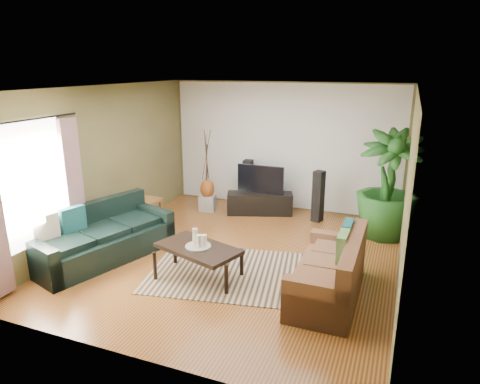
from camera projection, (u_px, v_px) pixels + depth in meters
The scene contains 27 objects.
floor at pixel (236, 256), 7.03m from camera, with size 5.50×5.50×0.00m, color #9C5B28.
ceiling at pixel (235, 88), 6.26m from camera, with size 5.50×5.50×0.00m, color white.
wall_back at pixel (284, 147), 9.10m from camera, with size 5.00×5.00×0.00m, color brown.
wall_front at pixel (130, 242), 4.19m from camera, with size 5.00×5.00×0.00m, color brown.
wall_left at pixel (104, 164), 7.52m from camera, with size 5.50×5.50×0.00m, color brown.
wall_right at pixel (407, 194), 5.77m from camera, with size 5.50×5.50×0.00m, color brown.
backwall_panel at pixel (283, 147), 9.09m from camera, with size 4.90×4.90×0.00m, color white.
window_pane at pixel (32, 184), 6.07m from camera, with size 1.80×1.80×0.00m, color white.
curtain_far at pixel (74, 188), 6.79m from camera, with size 0.08×0.35×2.20m, color gray.
curtain_rod at pixel (25, 120), 5.80m from camera, with size 0.03×0.03×1.90m, color black.
sofa_left at pixel (102, 233), 6.86m from camera, with size 2.26×0.97×0.85m, color black.
sofa_right at pixel (328, 267), 5.72m from camera, with size 1.78×0.80×0.85m, color brown.
area_rug at pixel (233, 273), 6.47m from camera, with size 2.48×1.76×0.01m, color tan.
coffee_table at pixel (199, 262), 6.26m from camera, with size 1.21×0.66×0.50m, color black.
candle_tray at pixel (198, 246), 6.19m from camera, with size 0.37×0.37×0.02m, color gray.
candle_tall at pixel (195, 236), 6.20m from camera, with size 0.08×0.08×0.24m, color beige.
candle_mid at pixel (199, 241), 6.11m from camera, with size 0.08×0.08×0.19m, color beige.
candle_short at pixel (204, 240), 6.19m from camera, with size 0.08×0.08×0.15m, color white.
tv_stand at pixel (260, 203), 9.00m from camera, with size 1.36×0.41×0.45m, color black.
television at pixel (260, 179), 8.87m from camera, with size 0.99×0.05×0.59m, color black.
speaker_left at pixel (248, 184), 9.36m from camera, with size 0.19×0.21×1.05m, color black.
speaker_right at pixel (318, 196), 8.49m from camera, with size 0.19×0.21×1.03m, color black.
potted_plant at pixel (388, 185), 7.60m from camera, with size 1.10×1.10×1.96m, color #1C4E1A.
plant_pot at pixel (384, 229), 7.84m from camera, with size 0.36×0.36×0.28m, color black.
pedestal at pixel (208, 203), 9.23m from camera, with size 0.33×0.33×0.33m, color #999997.
vase at pixel (207, 189), 9.14m from camera, with size 0.30×0.30×0.42m, color brown.
side_table at pixel (145, 213), 8.25m from camera, with size 0.52×0.52×0.55m, color olive.
Camera 1 is at (2.42, -5.97, 3.02)m, focal length 32.00 mm.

